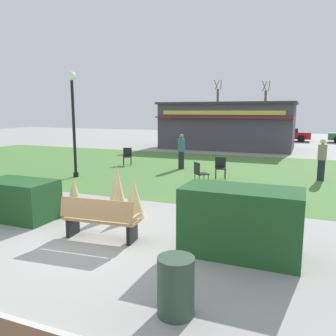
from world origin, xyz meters
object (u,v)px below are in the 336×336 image
at_px(cafe_chair_east, 127,155).
at_px(person_strolling, 181,151).
at_px(cafe_chair_west, 199,172).
at_px(park_bench, 100,219).
at_px(parked_car_center_slot, 286,134).
at_px(food_kiosk, 228,125).
at_px(parked_car_west_slot, 234,133).
at_px(trash_bin, 176,286).
at_px(lamppost_mid, 73,112).
at_px(tree_left_bg, 265,112).
at_px(cafe_chair_center, 220,166).
at_px(person_standing, 322,160).
at_px(tree_right_bg, 217,110).

height_order(cafe_chair_east, person_strolling, person_strolling).
xyz_separation_m(cafe_chair_west, cafe_chair_east, (-4.91, 3.34, 0.00)).
bearing_deg(park_bench, parked_car_center_slot, 85.30).
bearing_deg(food_kiosk, parked_car_west_slot, 97.89).
xyz_separation_m(trash_bin, food_kiosk, (-4.01, 21.50, 1.29)).
bearing_deg(person_strolling, food_kiosk, -38.92).
relative_size(lamppost_mid, parked_car_west_slot, 1.03).
bearing_deg(person_strolling, cafe_chair_east, 49.60).
bearing_deg(parked_car_west_slot, tree_left_bg, 74.71).
height_order(cafe_chair_center, person_strolling, person_strolling).
distance_m(cafe_chair_center, parked_car_center_slot, 19.82).
distance_m(cafe_chair_east, person_standing, 9.21).
bearing_deg(lamppost_mid, cafe_chair_center, 18.45).
xyz_separation_m(trash_bin, parked_car_center_slot, (-0.27, 29.43, 0.23)).
xyz_separation_m(lamppost_mid, person_standing, (9.66, 3.07, -1.88)).
xyz_separation_m(trash_bin, cafe_chair_east, (-7.02, 11.40, 0.11)).
relative_size(trash_bin, cafe_chair_east, 0.94).
height_order(person_standing, parked_car_west_slot, person_standing).
bearing_deg(food_kiosk, parked_car_center_slot, 64.77).
bearing_deg(cafe_chair_east, tree_left_bg, 81.19).
xyz_separation_m(cafe_chair_center, person_strolling, (-2.33, 1.66, 0.33)).
bearing_deg(cafe_chair_west, cafe_chair_east, 145.79).
bearing_deg(cafe_chair_center, trash_bin, -80.06).
distance_m(lamppost_mid, cafe_chair_center, 6.51).
height_order(cafe_chair_center, tree_left_bg, tree_left_bg).
bearing_deg(tree_left_bg, person_strolling, -92.11).
bearing_deg(person_standing, tree_left_bg, -100.24).
bearing_deg(tree_left_bg, cafe_chair_center, -87.08).
relative_size(park_bench, tree_right_bg, 0.27).
xyz_separation_m(park_bench, parked_car_west_slot, (-2.58, 27.45, 0.16)).
bearing_deg(parked_car_west_slot, cafe_chair_west, -82.03).
bearing_deg(person_standing, cafe_chair_west, 11.01).
bearing_deg(trash_bin, food_kiosk, 100.55).
distance_m(food_kiosk, parked_car_west_slot, 8.08).
relative_size(park_bench, tree_left_bg, 0.29).
bearing_deg(cafe_chair_center, tree_right_bg, 104.34).
distance_m(cafe_chair_center, person_standing, 4.03).
relative_size(cafe_chair_center, tree_left_bg, 0.15).
height_order(park_bench, tree_left_bg, tree_left_bg).
xyz_separation_m(cafe_chair_east, person_strolling, (3.00, -0.08, 0.33)).
distance_m(lamppost_mid, cafe_chair_west, 5.83).
distance_m(person_standing, tree_right_bg, 28.31).
relative_size(park_bench, parked_car_center_slot, 0.41).
relative_size(cafe_chair_east, parked_car_center_slot, 0.21).
relative_size(cafe_chair_west, tree_right_bg, 0.14).
relative_size(lamppost_mid, tree_left_bg, 0.72).
distance_m(cafe_chair_west, tree_right_bg, 29.65).
height_order(cafe_chair_west, tree_left_bg, tree_left_bg).
height_order(parked_car_west_slot, parked_car_center_slot, same).
bearing_deg(parked_car_center_slot, tree_left_bg, 110.81).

